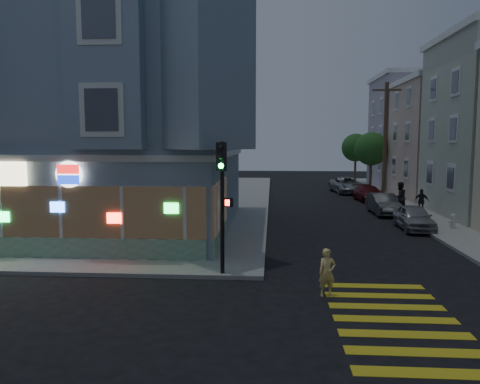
# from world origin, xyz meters

# --- Properties ---
(ground) EXTENTS (120.00, 120.00, 0.00)m
(ground) POSITION_xyz_m (0.00, 0.00, 0.00)
(ground) COLOR black
(ground) RESTS_ON ground
(sidewalk_nw) EXTENTS (33.00, 42.00, 0.15)m
(sidewalk_nw) POSITION_xyz_m (-13.50, 23.00, 0.07)
(sidewalk_nw) COLOR gray
(sidewalk_nw) RESTS_ON ground
(corner_building) EXTENTS (14.60, 14.60, 11.40)m
(corner_building) POSITION_xyz_m (-6.00, 10.98, 5.82)
(corner_building) COLOR gray
(corner_building) RESTS_ON sidewalk_nw
(row_house_c) EXTENTS (12.00, 8.60, 9.00)m
(row_house_c) POSITION_xyz_m (19.50, 25.00, 4.65)
(row_house_c) COLOR #C7AA9A
(row_house_c) RESTS_ON sidewalk_ne
(row_house_d) EXTENTS (12.00, 8.60, 10.50)m
(row_house_d) POSITION_xyz_m (19.50, 34.00, 5.40)
(row_house_d) COLOR #9B94A3
(row_house_d) RESTS_ON sidewalk_ne
(utility_pole) EXTENTS (2.20, 0.30, 9.00)m
(utility_pole) POSITION_xyz_m (12.00, 24.00, 4.80)
(utility_pole) COLOR #4C3826
(utility_pole) RESTS_ON sidewalk_ne
(street_tree_near) EXTENTS (3.00, 3.00, 5.30)m
(street_tree_near) POSITION_xyz_m (12.20, 30.00, 3.94)
(street_tree_near) COLOR #4C3826
(street_tree_near) RESTS_ON sidewalk_ne
(street_tree_far) EXTENTS (3.00, 3.00, 5.30)m
(street_tree_far) POSITION_xyz_m (12.20, 38.00, 3.94)
(street_tree_far) COLOR #4C3826
(street_tree_far) RESTS_ON sidewalk_ne
(running_child) EXTENTS (0.59, 0.46, 1.45)m
(running_child) POSITION_xyz_m (4.93, 0.60, 0.72)
(running_child) COLOR #EFD27A
(running_child) RESTS_ON ground
(pedestrian_a) EXTENTS (1.15, 1.03, 1.93)m
(pedestrian_a) POSITION_xyz_m (11.30, 16.68, 1.12)
(pedestrian_a) COLOR black
(pedestrian_a) RESTS_ON sidewalk_ne
(pedestrian_b) EXTENTS (0.95, 0.63, 1.50)m
(pedestrian_b) POSITION_xyz_m (12.63, 16.59, 0.90)
(pedestrian_b) COLOR black
(pedestrian_b) RESTS_ON sidewalk_ne
(parked_car_a) EXTENTS (1.62, 3.87, 1.31)m
(parked_car_a) POSITION_xyz_m (10.70, 11.57, 0.65)
(parked_car_a) COLOR #95989C
(parked_car_a) RESTS_ON ground
(parked_car_b) EXTENTS (1.52, 4.07, 1.33)m
(parked_car_b) POSITION_xyz_m (10.32, 16.77, 0.66)
(parked_car_b) COLOR #383B3D
(parked_car_b) RESTS_ON ground
(parked_car_c) EXTENTS (2.17, 4.35, 1.21)m
(parked_car_c) POSITION_xyz_m (10.70, 23.08, 0.61)
(parked_car_c) COLOR #531317
(parked_car_c) RESTS_ON ground
(parked_car_d) EXTENTS (2.93, 5.37, 1.43)m
(parked_car_d) POSITION_xyz_m (9.99, 29.07, 0.71)
(parked_car_d) COLOR #8F9498
(parked_car_d) RESTS_ON ground
(traffic_signal) EXTENTS (0.56, 0.50, 4.48)m
(traffic_signal) POSITION_xyz_m (1.60, 2.19, 3.18)
(traffic_signal) COLOR black
(traffic_signal) RESTS_ON sidewalk_nw
(fire_hydrant) EXTENTS (0.45, 0.26, 0.77)m
(fire_hydrant) POSITION_xyz_m (12.61, 11.33, 0.56)
(fire_hydrant) COLOR silver
(fire_hydrant) RESTS_ON sidewalk_ne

